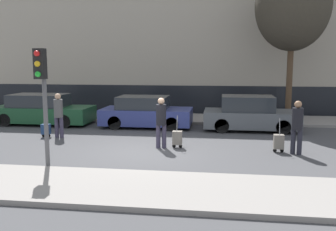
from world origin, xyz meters
TOP-DOWN VIEW (x-y plane):
  - ground_plane at (0.00, 0.00)m, footprint 80.00×80.00m
  - sidewalk_near at (0.00, -3.75)m, footprint 28.00×2.50m
  - sidewalk_far at (0.00, 7.00)m, footprint 28.00×3.00m
  - building_facade at (0.00, 10.67)m, footprint 28.00×3.01m
  - parked_car_0 at (-5.91, 4.69)m, footprint 4.60×1.89m
  - parked_car_1 at (-0.91, 4.61)m, footprint 4.02×1.91m
  - parked_car_2 at (3.67, 4.47)m, footprint 3.97×1.87m
  - pedestrian_left at (-3.77, 1.77)m, footprint 0.35×0.34m
  - trolley_left at (-4.32, 1.77)m, footprint 0.34×0.29m
  - pedestrian_center at (0.44, 0.57)m, footprint 0.35×0.34m
  - trolley_center at (0.98, 0.67)m, footprint 0.34×0.29m
  - pedestrian_right at (4.82, 0.28)m, footprint 0.34×0.34m
  - trolley_right at (4.31, 0.50)m, footprint 0.34×0.29m
  - traffic_light at (-2.31, -2.37)m, footprint 0.28×0.47m
  - bare_tree_near_crossing at (5.62, 6.61)m, footprint 3.43×3.43m

SIDE VIEW (x-z plane):
  - ground_plane at x=0.00m, z-range 0.00..0.00m
  - sidewalk_near at x=0.00m, z-range 0.00..0.12m
  - sidewalk_far at x=0.00m, z-range 0.00..0.12m
  - trolley_left at x=-4.32m, z-range -0.21..0.84m
  - trolley_center at x=0.98m, z-range -0.21..0.91m
  - trolley_right at x=4.31m, z-range -0.21..0.91m
  - parked_car_1 at x=-0.91m, z-range -0.04..1.35m
  - parked_car_0 at x=-5.91m, z-range -0.05..1.37m
  - parked_car_2 at x=3.67m, z-range -0.06..1.42m
  - pedestrian_right at x=4.82m, z-range 0.12..1.84m
  - pedestrian_left at x=-3.77m, z-range 0.12..1.84m
  - pedestrian_center at x=0.44m, z-range 0.12..1.84m
  - traffic_light at x=-2.31m, z-range 0.71..3.98m
  - building_facade at x=0.00m, z-range -0.01..9.36m
  - bare_tree_near_crossing at x=5.62m, z-range 1.74..9.23m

